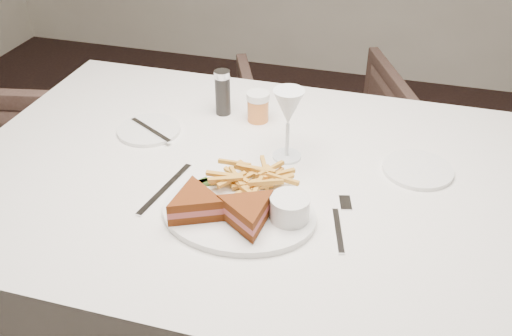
{
  "coord_description": "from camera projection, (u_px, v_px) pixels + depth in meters",
  "views": [
    {
      "loc": [
        0.08,
        -0.78,
        1.49
      ],
      "look_at": [
        -0.2,
        0.2,
        0.8
      ],
      "focal_mm": 40.0,
      "sensor_mm": 36.0,
      "label": 1
    }
  ],
  "objects": [
    {
      "name": "table_setting",
      "position": [
        251.0,
        175.0,
        1.23
      ],
      "size": [
        0.83,
        0.58,
        0.18
      ],
      "color": "white",
      "rests_on": "table"
    },
    {
      "name": "table",
      "position": [
        261.0,
        291.0,
        1.51
      ],
      "size": [
        1.41,
        0.94,
        0.75
      ],
      "primitive_type": "cube",
      "rotation": [
        0.0,
        0.0,
        -0.0
      ],
      "color": "silver",
      "rests_on": "ground"
    },
    {
      "name": "chair_far",
      "position": [
        320.0,
        134.0,
        2.3
      ],
      "size": [
        0.79,
        0.77,
        0.63
      ],
      "primitive_type": "imported",
      "rotation": [
        0.0,
        0.0,
        3.55
      ],
      "color": "#4A352E",
      "rests_on": "ground"
    }
  ]
}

